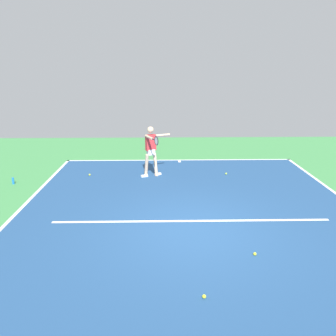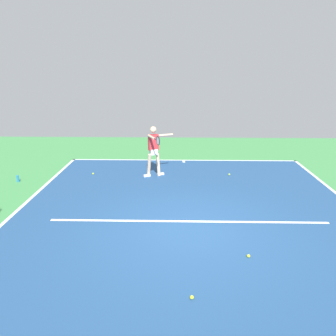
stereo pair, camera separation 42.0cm
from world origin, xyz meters
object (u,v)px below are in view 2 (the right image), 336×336
(tennis_ball_by_baseline, at_px, (192,297))
(water_bottle, at_px, (18,179))
(tennis_player, at_px, (154,148))
(tennis_ball_by_sideline, at_px, (249,256))
(tennis_ball_centre_court, at_px, (93,174))
(tennis_ball_near_player, at_px, (229,174))

(tennis_ball_by_baseline, height_order, water_bottle, water_bottle)
(tennis_player, bearing_deg, tennis_ball_by_sideline, 89.13)
(tennis_ball_centre_court, relative_size, tennis_ball_near_player, 1.00)
(tennis_ball_by_sideline, height_order, tennis_ball_near_player, same)
(water_bottle, bearing_deg, tennis_ball_by_baseline, 133.64)
(tennis_ball_near_player, bearing_deg, tennis_ball_by_sideline, 85.54)
(tennis_player, xyz_separation_m, tennis_ball_by_baseline, (-1.03, 6.54, -0.98))
(tennis_player, distance_m, tennis_ball_by_sideline, 5.78)
(tennis_ball_by_sideline, xyz_separation_m, tennis_ball_centre_court, (4.42, -5.35, 0.00))
(tennis_player, bearing_deg, tennis_ball_near_player, 159.00)
(tennis_ball_centre_court, bearing_deg, tennis_ball_by_sideline, 129.55)
(tennis_player, distance_m, tennis_ball_by_baseline, 6.69)
(tennis_ball_centre_court, distance_m, tennis_ball_by_baseline, 7.39)
(tennis_ball_centre_court, relative_size, tennis_ball_by_baseline, 1.00)
(tennis_ball_by_sideline, distance_m, tennis_ball_by_baseline, 1.77)
(tennis_player, distance_m, water_bottle, 4.65)
(tennis_player, relative_size, tennis_ball_near_player, 26.67)
(tennis_player, height_order, tennis_ball_by_baseline, tennis_player)
(tennis_ball_near_player, relative_size, water_bottle, 0.30)
(tennis_ball_by_baseline, bearing_deg, tennis_ball_by_sideline, -132.62)
(tennis_player, height_order, tennis_ball_near_player, tennis_player)
(tennis_player, relative_size, tennis_ball_by_sideline, 26.67)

